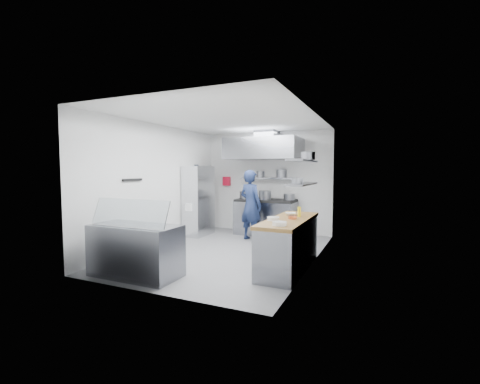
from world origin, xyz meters
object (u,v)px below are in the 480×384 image
at_px(chef, 251,205).
at_px(display_case, 136,251).
at_px(gas_range, 266,218).
at_px(wire_rack, 199,201).

xyz_separation_m(chef, display_case, (-0.71, -3.30, -0.45)).
bearing_deg(gas_range, display_case, -101.47).
xyz_separation_m(wire_rack, display_case, (0.80, -3.30, -0.50)).
bearing_deg(display_case, wire_rack, 103.58).
relative_size(chef, wire_rack, 0.95).
relative_size(chef, display_case, 1.17).
relative_size(wire_rack, display_case, 1.23).
bearing_deg(wire_rack, display_case, -76.42).
bearing_deg(display_case, chef, 77.81).
xyz_separation_m(chef, wire_rack, (-1.51, 0.01, 0.05)).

